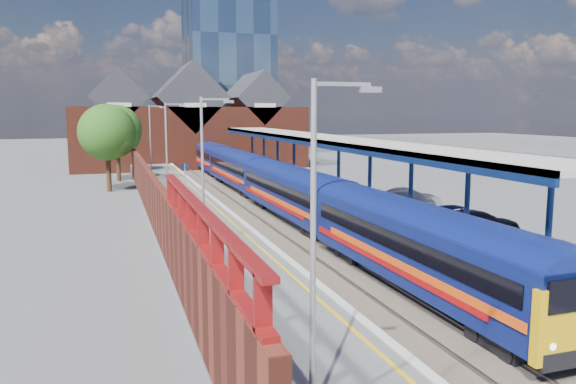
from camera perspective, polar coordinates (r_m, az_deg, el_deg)
name	(u,v)px	position (r m, az deg, el deg)	size (l,w,h in m)	color
ground	(234,195)	(50.07, -5.55, -0.35)	(240.00, 240.00, 0.00)	#5B5B5E
ballast_bed	(263,214)	(40.47, -2.56, -2.30)	(6.00, 76.00, 0.06)	#473D33
rails	(263,213)	(40.45, -2.56, -2.17)	(4.51, 76.00, 0.14)	slate
left_platform	(186,212)	(39.33, -10.32, -2.03)	(5.00, 76.00, 1.00)	#565659
right_platform	(340,204)	(42.32, 5.30, -1.22)	(6.00, 76.00, 1.00)	#565659
coping_left	(220,203)	(39.61, -6.97, -1.12)	(0.30, 76.00, 0.05)	silver
coping_right	(304,199)	(41.22, 1.66, -0.70)	(0.30, 76.00, 0.05)	silver
yellow_line	(211,204)	(39.50, -7.83, -1.19)	(0.14, 76.00, 0.01)	yellow
train	(262,176)	(46.01, -2.64, 1.60)	(3.00, 65.93, 3.45)	navy
canopy	(325,139)	(43.42, 3.75, 5.35)	(4.50, 52.00, 4.48)	#0D2151
lamp_post_a	(320,229)	(11.41, 3.22, -3.82)	(1.48, 0.18, 7.00)	#A5A8AA
lamp_post_b	(206,166)	(24.86, -8.36, 2.60)	(1.48, 0.18, 7.00)	#A5A8AA
lamp_post_c	(168,146)	(40.69, -12.06, 4.63)	(1.48, 0.18, 7.00)	#A5A8AA
lamp_post_d	(152,136)	(56.62, -13.69, 5.52)	(1.48, 0.18, 7.00)	#A5A8AA
platform_sign	(185,174)	(43.02, -10.43, 1.78)	(0.55, 0.08, 2.50)	#A5A8AA
brick_wall	(154,200)	(32.42, -13.49, -0.79)	(0.35, 50.00, 3.86)	maroon
station_building	(189,126)	(77.15, -10.03, 6.60)	(30.00, 12.12, 13.78)	maroon
glass_tower	(227,37)	(101.33, -6.17, 15.38)	(14.20, 14.20, 40.30)	#425571
tree_near	(109,134)	(54.37, -17.75, 5.64)	(5.20, 5.20, 8.10)	#382314
tree_far	(118,131)	(62.37, -16.84, 5.95)	(5.20, 5.20, 8.10)	#382314
parked_car_red	(559,252)	(25.81, 25.79, -5.54)	(1.45, 3.59, 1.22)	maroon
parked_car_silver	(410,198)	(38.06, 12.25, -0.64)	(1.41, 4.04, 1.33)	#B6B6BB
parked_car_dark	(480,223)	(30.92, 18.92, -2.99)	(1.75, 4.30, 1.25)	black
parked_car_blue	(458,217)	(32.28, 16.93, -2.43)	(2.09, 4.54, 1.26)	navy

